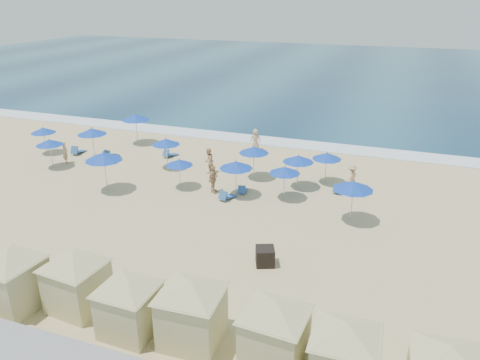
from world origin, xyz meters
name	(u,v)px	position (x,y,z in m)	size (l,w,h in m)	color
ground	(187,216)	(0.00, 0.00, 0.00)	(160.00, 160.00, 0.00)	tan
ocean	(337,72)	(0.00, 55.00, 0.03)	(160.00, 80.00, 0.06)	#0D304C
surf_line	(265,141)	(0.00, 15.50, 0.04)	(160.00, 2.50, 0.08)	white
trash_bin	(265,256)	(5.82, -3.44, 0.44)	(0.88, 0.88, 0.88)	black
cabana_0	(11,271)	(-3.02, -9.98, 1.67)	(4.62, 4.62, 2.91)	#C9C189
cabana_1	(76,274)	(-0.47, -9.20, 1.60)	(4.44, 4.44, 2.80)	#C9C189
cabana_2	(129,298)	(2.35, -9.75, 1.54)	(4.29, 4.29, 2.69)	#C9C189
cabana_3	(191,304)	(4.80, -9.40, 1.66)	(4.62, 4.62, 2.90)	#C9C189
cabana_4	(275,324)	(7.98, -9.40, 1.61)	(4.46, 4.46, 2.80)	#C9C189
cabana_5	(345,347)	(10.42, -9.69, 1.60)	(4.45, 4.45, 2.79)	#C9C189
umbrella_0	(43,130)	(-15.66, 6.36, 1.92)	(1.95, 1.95, 2.22)	#A5A8AD
umbrella_1	(49,142)	(-12.94, 3.90, 1.96)	(1.98, 1.98, 2.25)	#A5A8AD
umbrella_2	(92,131)	(-11.20, 6.63, 2.21)	(2.24, 2.24, 2.55)	#A5A8AD
umbrella_3	(104,156)	(-6.59, 1.60, 2.38)	(2.41, 2.41, 2.74)	#A5A8AD
umbrella_4	(166,142)	(-4.88, 6.72, 2.03)	(2.06, 2.06, 2.34)	#A5A8AD
umbrella_5	(179,162)	(-2.26, 3.67, 1.79)	(1.82, 1.82, 2.07)	#A5A8AD
umbrella_6	(236,165)	(1.69, 3.72, 2.11)	(2.13, 2.13, 2.43)	#A5A8AD
umbrella_7	(254,150)	(1.79, 7.00, 2.07)	(2.10, 2.10, 2.39)	#A5A8AD
umbrella_8	(285,170)	(4.70, 4.31, 1.93)	(1.96, 1.96, 2.23)	#A5A8AD
umbrella_9	(327,156)	(6.69, 7.76, 1.96)	(1.99, 1.99, 2.26)	#A5A8AD
umbrella_10	(298,159)	(5.07, 6.34, 2.04)	(2.07, 2.07, 2.35)	#A5A8AD
umbrella_11	(354,186)	(9.09, 2.55, 2.22)	(2.25, 2.25, 2.56)	#A5A8AD
umbrella_12	(136,117)	(-10.11, 11.16, 2.32)	(2.35, 2.35, 2.67)	#A5A8AD
beach_chair_0	(77,151)	(-13.18, 7.08, 0.26)	(0.62, 1.38, 0.75)	#295698
beach_chair_1	(110,155)	(-10.16, 7.16, 0.25)	(0.83, 1.41, 0.73)	#295698
beach_chair_2	(169,154)	(-5.89, 8.97, 0.25)	(1.01, 1.43, 0.72)	#295698
beach_chair_3	(226,196)	(1.32, 2.92, 0.24)	(0.91, 1.36, 0.69)	#295698
beach_chair_4	(243,190)	(1.93, 4.26, 0.21)	(0.67, 1.19, 0.62)	#295698
beach_chair_5	(339,189)	(7.83, 6.46, 0.24)	(0.75, 1.31, 0.68)	#295698
beachgoer_0	(65,152)	(-12.61, 5.03, 0.85)	(0.62, 0.41, 1.70)	tan
beachgoer_1	(208,161)	(-1.59, 6.88, 0.91)	(0.89, 0.69, 1.83)	tan
beachgoer_2	(213,179)	(0.10, 3.72, 0.92)	(1.08, 0.45, 1.84)	tan
beachgoer_3	(352,177)	(8.48, 7.39, 0.84)	(1.08, 0.62, 1.68)	tan
beachgoer_4	(255,139)	(-0.05, 13.00, 0.88)	(0.86, 0.56, 1.75)	tan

